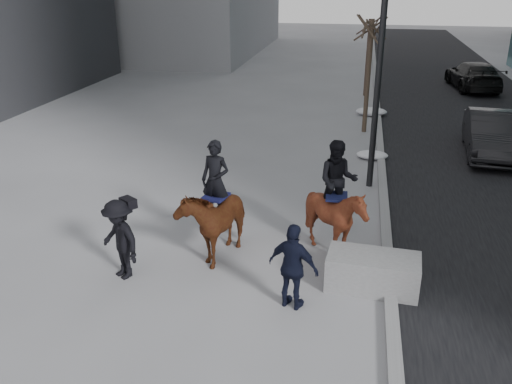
% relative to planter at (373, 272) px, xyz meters
% --- Properties ---
extents(ground, '(120.00, 120.00, 0.00)m').
position_rel_planter_xyz_m(ground, '(-2.63, -0.13, -0.37)').
color(ground, gray).
rests_on(ground, ground).
extents(road, '(8.00, 90.00, 0.01)m').
position_rel_planter_xyz_m(road, '(4.37, 9.87, -0.37)').
color(road, black).
rests_on(road, ground).
extents(curb, '(0.25, 90.00, 0.12)m').
position_rel_planter_xyz_m(curb, '(0.37, 9.87, -0.31)').
color(curb, gray).
rests_on(curb, ground).
extents(planter, '(1.92, 1.07, 0.74)m').
position_rel_planter_xyz_m(planter, '(0.00, 0.00, 0.00)').
color(planter, gray).
rests_on(planter, ground).
extents(car_near, '(1.98, 4.68, 1.50)m').
position_rel_planter_xyz_m(car_near, '(4.12, 9.66, 0.38)').
color(car_near, black).
rests_on(car_near, ground).
extents(car_far, '(2.59, 5.33, 1.49)m').
position_rel_planter_xyz_m(car_far, '(5.54, 21.62, 0.38)').
color(car_far, black).
rests_on(car_far, ground).
extents(tree_near, '(1.20, 1.20, 4.87)m').
position_rel_planter_xyz_m(tree_near, '(-0.23, 11.87, 2.07)').
color(tree_near, '#3B2A23').
rests_on(tree_near, ground).
extents(tree_far, '(1.20, 1.20, 4.27)m').
position_rel_planter_xyz_m(tree_far, '(-0.23, 18.83, 1.77)').
color(tree_far, '#372920').
rests_on(tree_far, ground).
extents(mounted_left, '(1.37, 2.22, 2.66)m').
position_rel_planter_xyz_m(mounted_left, '(-3.53, 0.83, 0.62)').
color(mounted_left, '#47180E').
rests_on(mounted_left, ground).
extents(mounted_right, '(1.47, 1.64, 2.67)m').
position_rel_planter_xyz_m(mounted_right, '(-0.86, 1.34, 0.70)').
color(mounted_right, '#4D190F').
rests_on(mounted_right, ground).
extents(feeder, '(1.11, 1.02, 1.75)m').
position_rel_planter_xyz_m(feeder, '(-1.52, -0.98, 0.51)').
color(feeder, black).
rests_on(feeder, ground).
extents(camera_crew, '(1.31, 1.17, 1.75)m').
position_rel_planter_xyz_m(camera_crew, '(-5.22, -0.53, 0.52)').
color(camera_crew, black).
rests_on(camera_crew, ground).
extents(lamppost, '(0.25, 2.98, 9.09)m').
position_rel_planter_xyz_m(lamppost, '(-0.03, 5.55, 4.62)').
color(lamppost, black).
rests_on(lamppost, ground).
extents(snow_piles, '(1.39, 6.97, 0.35)m').
position_rel_planter_xyz_m(snow_piles, '(0.07, 12.62, -0.21)').
color(snow_piles, silver).
rests_on(snow_piles, ground).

